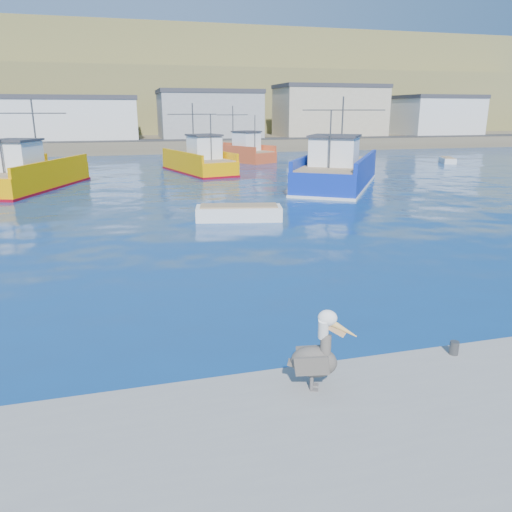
{
  "coord_description": "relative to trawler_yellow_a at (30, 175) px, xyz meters",
  "views": [
    {
      "loc": [
        -3.77,
        -11.84,
        5.64
      ],
      "look_at": [
        0.07,
        2.42,
        1.33
      ],
      "focal_mm": 35.0,
      "sensor_mm": 36.0,
      "label": 1
    }
  ],
  "objects": [
    {
      "name": "trawler_yellow_b",
      "position": [
        13.75,
        6.99,
        -0.06
      ],
      "size": [
        6.0,
        10.92,
        6.4
      ],
      "color": "#ED9B00",
      "rests_on": "ground"
    },
    {
      "name": "pelican",
      "position": [
        9.86,
        -32.29,
        0.14
      ],
      "size": [
        1.28,
        0.84,
        1.62
      ],
      "color": "#595451",
      "rests_on": "dock"
    },
    {
      "name": "dock_bollards",
      "position": [
        10.91,
        -31.79,
        -0.4
      ],
      "size": [
        36.2,
        0.2,
        0.3
      ],
      "color": "#4C4C4C",
      "rests_on": "dock"
    },
    {
      "name": "far_shore",
      "position": [
        10.31,
        80.82,
        7.93
      ],
      "size": [
        200.0,
        81.0,
        24.0
      ],
      "color": "brown",
      "rests_on": "ground"
    },
    {
      "name": "boat_orange",
      "position": [
        20.06,
        16.9,
        0.02
      ],
      "size": [
        7.43,
        9.55,
        6.18
      ],
      "color": "#C74722",
      "rests_on": "ground"
    },
    {
      "name": "skiff_mid",
      "position": [
        12.48,
        -14.65,
        -0.73
      ],
      "size": [
        4.76,
        2.47,
        0.99
      ],
      "color": "silver",
      "rests_on": "ground"
    },
    {
      "name": "trawler_yellow_a",
      "position": [
        0.0,
        0.0,
        0.0
      ],
      "size": [
        7.78,
        12.05,
        6.53
      ],
      "color": "#ED9B00",
      "rests_on": "ground"
    },
    {
      "name": "ground",
      "position": [
        10.31,
        -28.39,
        -1.05
      ],
      "size": [
        260.0,
        260.0,
        0.0
      ],
      "primitive_type": "plane",
      "color": "navy",
      "rests_on": "ground"
    },
    {
      "name": "trawler_blue",
      "position": [
        22.57,
        -4.65,
        0.1
      ],
      "size": [
        11.14,
        13.63,
        6.76
      ],
      "color": "#0E299C",
      "rests_on": "ground"
    },
    {
      "name": "skiff_far",
      "position": [
        42.04,
        8.89,
        -0.8
      ],
      "size": [
        2.58,
        3.76,
        0.77
      ],
      "color": "silver",
      "rests_on": "ground"
    }
  ]
}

